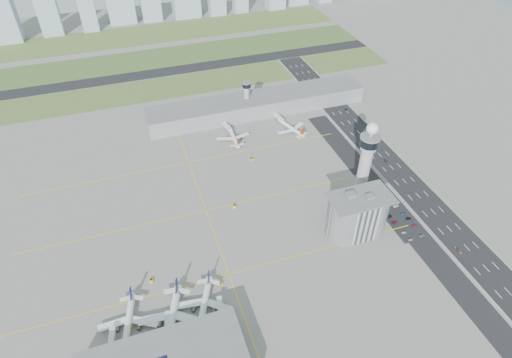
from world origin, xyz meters
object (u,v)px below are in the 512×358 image
object	(u,v)px
tug_5	(300,137)
car_hw_4	(309,86)
car_lot_1	(404,233)
car_hw_1	(386,161)
control_tower	(366,159)
tug_2	(220,283)
car_lot_5	(379,202)
car_lot_11	(391,201)
jet_bridge_near_1	(168,336)
car_lot_9	(403,214)
tug_0	(131,324)
tug_3	(234,206)
car_lot_3	(390,216)
car_hw_2	(346,110)
airplane_near_c	(203,304)
jet_bridge_near_0	(111,353)
car_lot_4	(383,208)
car_hw_0	(458,250)
tug_4	(251,159)
secondary_tower	(247,95)
car_lot_2	(394,223)
car_lot_8	(409,218)
car_lot_0	(411,240)
car_lot_10	(396,206)
jet_bridge_near_2	(222,320)
jet_bridge_far_0	(224,124)
airplane_far_b	(291,126)
admin_building	(357,215)
car_lot_6	(422,236)
airplane_far_a	(233,134)
airplane_near_a	(127,323)
car_lot_7	(415,226)

from	to	relation	value
tug_5	car_hw_4	world-z (taller)	tug_5
car_lot_1	car_hw_1	xyz separation A→B (m)	(31.71, 74.03, 0.03)
control_tower	tug_2	bearing A→B (deg)	-159.98
car_lot_5	car_lot_11	size ratio (longest dim) A/B	0.84
jet_bridge_near_1	car_lot_9	xyz separation A→B (m)	(175.75, 41.28, -2.28)
tug_0	tug_3	bearing A→B (deg)	105.60
car_lot_3	car_hw_2	xyz separation A→B (m)	(40.66, 140.79, 0.01)
car_lot_3	airplane_near_c	bearing A→B (deg)	96.35
jet_bridge_near_0	car_lot_1	distance (m)	197.80
tug_3	car_lot_4	world-z (taller)	tug_3
car_lot_3	car_hw_0	distance (m)	48.71
tug_5	car_lot_11	size ratio (longest dim) A/B	0.81
car_lot_3	car_lot_9	world-z (taller)	car_lot_3
car_lot_4	car_hw_4	xyz separation A→B (m)	(26.14, 187.69, 0.02)
tug_4	car_hw_0	xyz separation A→B (m)	(97.99, -136.80, -0.35)
secondary_tower	car_hw_4	distance (m)	85.26
tug_4	car_lot_2	distance (m)	124.71
tug_2	car_lot_8	size ratio (longest dim) A/B	0.74
secondary_tower	car_lot_0	size ratio (longest dim) A/B	9.73
tug_2	car_lot_10	distance (m)	141.55
airplane_near_c	tug_5	bearing A→B (deg)	163.05
jet_bridge_near_2	car_hw_0	xyz separation A→B (m)	(160.98, 1.02, -2.27)
tug_0	car_hw_1	bearing A→B (deg)	85.09
car_lot_0	car_lot_2	xyz separation A→B (m)	(-1.34, 17.39, 0.00)
car_lot_1	airplane_near_c	bearing A→B (deg)	96.43
jet_bridge_far_0	tug_4	xyz separation A→B (m)	(7.99, -55.18, -1.92)
tug_0	tug_3	distance (m)	109.91
tug_5	car_lot_0	bearing A→B (deg)	-43.92
airplane_far_b	tug_2	size ratio (longest dim) A/B	12.75
car_lot_8	car_lot_3	bearing A→B (deg)	67.77
jet_bridge_near_1	tug_4	bearing A→B (deg)	-24.01
secondary_tower	tug_2	bearing A→B (deg)	-112.55
tug_4	car_lot_8	world-z (taller)	tug_4
airplane_near_c	tug_2	world-z (taller)	airplane_near_c
car_lot_8	car_hw_0	world-z (taller)	car_lot_8
admin_building	car_lot_6	size ratio (longest dim) A/B	10.07
airplane_far_a	car_hw_2	bearing A→B (deg)	-82.65
car_lot_4	car_lot_8	bearing A→B (deg)	-146.13
airplane_far_a	tug_4	distance (m)	35.37
airplane_near_a	car_hw_2	size ratio (longest dim) A/B	9.00
tug_4	tug_5	size ratio (longest dim) A/B	0.91
tug_5	jet_bridge_near_0	bearing A→B (deg)	-101.59
car_lot_6	car_lot_9	size ratio (longest dim) A/B	1.21
admin_building	tug_0	bearing A→B (deg)	-171.00
jet_bridge_near_0	car_lot_7	bearing A→B (deg)	-72.01
tug_0	car_lot_8	size ratio (longest dim) A/B	0.88
control_tower	car_hw_4	xyz separation A→B (m)	(36.50, 169.87, -34.44)
car_hw_1	secondary_tower	bearing A→B (deg)	127.28
tug_3	car_hw_0	distance (m)	154.40
control_tower	car_lot_5	world-z (taller)	control_tower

